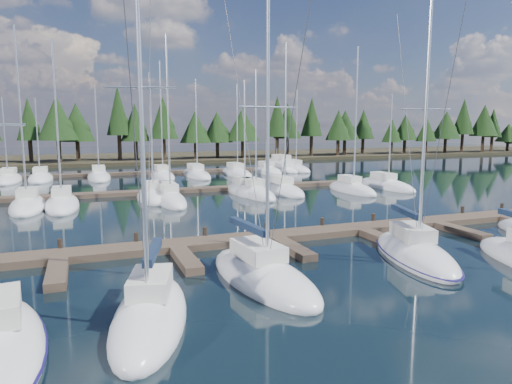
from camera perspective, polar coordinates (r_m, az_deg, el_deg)
name	(u,v)px	position (r m, az deg, el deg)	size (l,w,h in m)	color
ground	(218,207)	(39.18, -4.78, -1.93)	(260.00, 260.00, 0.00)	black
far_shore	(137,158)	(97.87, -14.62, 4.12)	(220.00, 30.00, 0.60)	#2D2819
main_dock	(277,239)	(27.47, 2.60, -5.89)	(44.00, 6.13, 0.90)	#4B3C2F
back_docks	(174,180)	(58.03, -10.17, 1.49)	(50.00, 21.80, 0.40)	#4B3C2F
front_sailboat_2	(150,314)	(17.10, -13.10, -14.69)	(4.43, 8.00, 14.78)	silver
front_sailboat_3	(262,275)	(20.75, 0.78, -10.37)	(3.83, 8.79, 13.98)	silver
front_sailboat_4	(414,253)	(25.55, 19.20, -7.24)	(5.18, 9.00, 14.04)	silver
back_sailboat_rows	(182,183)	(53.84, -9.18, 1.06)	(45.96, 32.01, 16.03)	silver
motor_yacht_right	(280,168)	(70.24, 2.98, 2.99)	(4.50, 8.88, 4.23)	silver
tree_line	(132,124)	(87.70, -15.28, 8.23)	(186.39, 11.54, 13.62)	black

